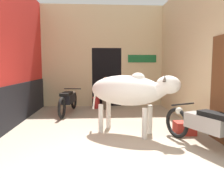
{
  "coord_description": "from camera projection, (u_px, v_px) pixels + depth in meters",
  "views": [
    {
      "loc": [
        -0.16,
        -3.01,
        1.49
      ],
      "look_at": [
        0.17,
        2.35,
        0.92
      ],
      "focal_mm": 35.0,
      "sensor_mm": 36.0,
      "label": 1
    }
  ],
  "objects": [
    {
      "name": "ground_plane",
      "position": [
        110.0,
        170.0,
        3.15
      ],
      "size": [
        30.0,
        30.0,
        0.0
      ],
      "primitive_type": "plane",
      "color": "tan"
    },
    {
      "name": "wall_left_shopfront",
      "position": [
        11.0,
        54.0,
        5.4
      ],
      "size": [
        0.25,
        5.22,
        3.74
      ],
      "color": "red",
      "rests_on": "ground_plane"
    },
    {
      "name": "wall_back_with_doorway",
      "position": [
        104.0,
        64.0,
        8.42
      ],
      "size": [
        4.49,
        0.93,
        3.74
      ],
      "color": "beige",
      "rests_on": "ground_plane"
    },
    {
      "name": "wall_right_with_door",
      "position": [
        195.0,
        53.0,
        5.64
      ],
      "size": [
        0.22,
        5.22,
        3.74
      ],
      "color": "beige",
      "rests_on": "ground_plane"
    },
    {
      "name": "cow",
      "position": [
        129.0,
        91.0,
        4.78
      ],
      "size": [
        2.0,
        1.43,
        1.36
      ],
      "color": "silver",
      "rests_on": "ground_plane"
    },
    {
      "name": "motorcycle_near",
      "position": [
        206.0,
        126.0,
        3.9
      ],
      "size": [
        0.94,
        1.95,
        0.75
      ],
      "color": "black",
      "rests_on": "ground_plane"
    },
    {
      "name": "motorcycle_far",
      "position": [
        68.0,
        100.0,
        6.96
      ],
      "size": [
        0.58,
        2.11,
        0.74
      ],
      "color": "black",
      "rests_on": "ground_plane"
    },
    {
      "name": "shopkeeper_seated",
      "position": [
        106.0,
        92.0,
        7.71
      ],
      "size": [
        0.38,
        0.33,
        1.13
      ],
      "color": "brown",
      "rests_on": "ground_plane"
    },
    {
      "name": "plastic_stool",
      "position": [
        97.0,
        102.0,
        7.81
      ],
      "size": [
        0.32,
        0.32,
        0.4
      ],
      "color": "red",
      "rests_on": "ground_plane"
    },
    {
      "name": "crate",
      "position": [
        185.0,
        128.0,
        4.8
      ],
      "size": [
        0.44,
        0.32,
        0.28
      ],
      "color": "red",
      "rests_on": "ground_plane"
    }
  ]
}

